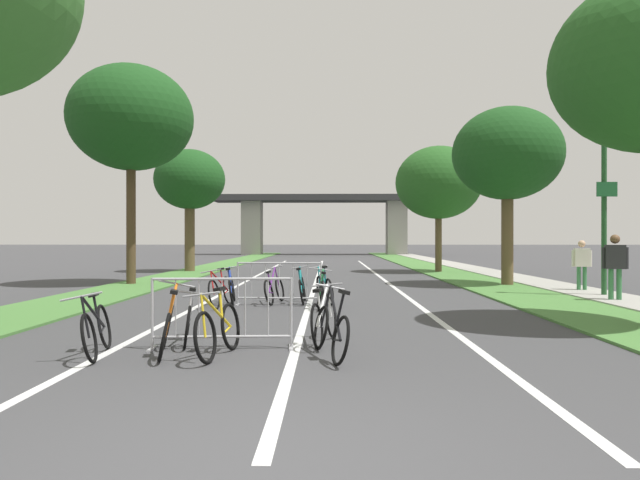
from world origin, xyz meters
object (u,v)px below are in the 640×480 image
(bicycle_red_4, at_px, (221,291))
(bicycle_orange_7, at_px, (167,328))
(crowd_barrier_nearest, at_px, (222,314))
(bicycle_yellow_8, at_px, (218,329))
(bicycle_black_0, at_px, (331,330))
(pedestrian_waiting, at_px, (615,261))
(bicycle_purple_6, at_px, (274,289))
(lamppost_with_sign, at_px, (604,176))
(bicycle_teal_1, at_px, (302,289))
(bicycle_teal_11, at_px, (324,289))
(tree_right_maple_mid, at_px, (438,183))
(bicycle_silver_5, at_px, (189,320))
(bicycle_white_9, at_px, (324,319))
(bicycle_blue_3, at_px, (232,289))
(crowd_barrier_second, at_px, (279,284))
(tree_left_pine_far, at_px, (190,181))
(tree_left_cypress_far, at_px, (131,119))
(bicycle_black_10, at_px, (97,329))
(tree_right_pine_near, at_px, (507,154))
(pedestrian_pushing_bike, at_px, (582,261))
(bicycle_green_2, at_px, (320,292))

(bicycle_red_4, relative_size, bicycle_orange_7, 1.07)
(crowd_barrier_nearest, distance_m, bicycle_yellow_8, 0.56)
(bicycle_black_0, relative_size, pedestrian_waiting, 1.00)
(bicycle_purple_6, bearing_deg, lamppost_with_sign, 20.09)
(bicycle_teal_1, height_order, bicycle_teal_11, bicycle_teal_11)
(tree_right_maple_mid, xyz_separation_m, bicycle_purple_6, (-6.61, -13.25, -3.94))
(tree_right_maple_mid, bearing_deg, bicycle_silver_5, -111.60)
(bicycle_teal_1, xyz_separation_m, bicycle_white_9, (0.60, -5.58, 0.02))
(bicycle_black_0, distance_m, bicycle_silver_5, 2.44)
(bicycle_blue_3, distance_m, bicycle_red_4, 0.72)
(bicycle_red_4, xyz_separation_m, bicycle_teal_11, (2.45, 0.81, -0.01))
(crowd_barrier_nearest, height_order, crowd_barrier_second, same)
(tree_left_pine_far, bearing_deg, crowd_barrier_nearest, -75.06)
(tree_left_cypress_far, bearing_deg, crowd_barrier_nearest, -65.26)
(tree_left_cypress_far, bearing_deg, bicycle_purple_6, -45.49)
(bicycle_black_10, bearing_deg, bicycle_blue_3, -107.98)
(tree_right_pine_near, bearing_deg, bicycle_silver_5, -127.17)
(pedestrian_pushing_bike, bearing_deg, bicycle_yellow_8, -122.50)
(bicycle_black_0, height_order, bicycle_purple_6, bicycle_black_0)
(tree_right_pine_near, xyz_separation_m, bicycle_red_4, (-8.67, -6.22, -4.12))
(tree_right_pine_near, relative_size, bicycle_yellow_8, 3.72)
(tree_right_pine_near, distance_m, bicycle_green_2, 9.90)
(tree_right_maple_mid, relative_size, bicycle_green_2, 3.54)
(crowd_barrier_second, xyz_separation_m, bicycle_silver_5, (-0.97, -5.07, -0.15))
(bicycle_purple_6, height_order, pedestrian_pushing_bike, pedestrian_pushing_bike)
(bicycle_orange_7, bearing_deg, bicycle_teal_1, 63.43)
(crowd_barrier_second, height_order, bicycle_teal_1, crowd_barrier_second)
(bicycle_black_0, height_order, bicycle_teal_1, bicycle_black_0)
(bicycle_teal_1, distance_m, bicycle_red_4, 2.08)
(bicycle_red_4, relative_size, bicycle_silver_5, 1.05)
(tree_left_pine_far, relative_size, crowd_barrier_second, 2.84)
(bicycle_orange_7, bearing_deg, crowd_barrier_nearest, 20.69)
(bicycle_black_0, relative_size, bicycle_yellow_8, 1.05)
(bicycle_silver_5, bearing_deg, bicycle_yellow_8, 111.02)
(bicycle_white_9, bearing_deg, crowd_barrier_second, 114.31)
(bicycle_black_0, bearing_deg, bicycle_yellow_8, 164.82)
(tree_right_pine_near, height_order, crowd_barrier_second, tree_right_pine_near)
(bicycle_blue_3, bearing_deg, bicycle_silver_5, -94.79)
(bicycle_black_10, relative_size, pedestrian_waiting, 0.97)
(bicycle_yellow_8, bearing_deg, bicycle_red_4, -69.88)
(crowd_barrier_second, bearing_deg, bicycle_green_2, -28.59)
(bicycle_blue_3, bearing_deg, tree_left_pine_far, 100.33)
(tree_right_pine_near, distance_m, bicycle_teal_11, 9.23)
(bicycle_red_4, bearing_deg, bicycle_teal_1, -146.80)
(bicycle_purple_6, relative_size, pedestrian_pushing_bike, 1.06)
(bicycle_blue_3, xyz_separation_m, bicycle_purple_6, (1.05, 0.07, -0.01))
(tree_right_pine_near, relative_size, lamppost_with_sign, 1.08)
(bicycle_teal_1, xyz_separation_m, bicycle_silver_5, (-1.50, -5.61, 0.01))
(lamppost_with_sign, distance_m, bicycle_orange_7, 13.03)
(lamppost_with_sign, height_order, bicycle_teal_1, lamppost_with_sign)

